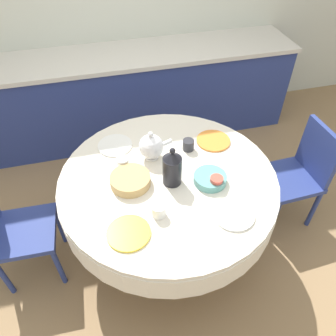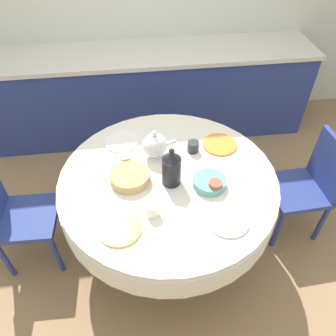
{
  "view_description": "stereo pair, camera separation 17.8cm",
  "coord_description": "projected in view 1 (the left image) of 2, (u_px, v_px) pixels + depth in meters",
  "views": [
    {
      "loc": [
        -0.37,
        -1.43,
        2.23
      ],
      "look_at": [
        0.0,
        0.0,
        0.81
      ],
      "focal_mm": 35.0,
      "sensor_mm": 36.0,
      "label": 1
    },
    {
      "loc": [
        -0.19,
        -1.46,
        2.23
      ],
      "look_at": [
        0.0,
        0.0,
        0.81
      ],
      "focal_mm": 35.0,
      "sensor_mm": 36.0,
      "label": 2
    }
  ],
  "objects": [
    {
      "name": "plate_far_right",
      "position": [
        213.0,
        141.0,
        2.36
      ],
      "size": [
        0.24,
        0.24,
        0.01
      ],
      "primitive_type": "cylinder",
      "color": "orange",
      "rests_on": "dining_table"
    },
    {
      "name": "chair_left",
      "position": [
        299.0,
        172.0,
        2.5
      ],
      "size": [
        0.42,
        0.42,
        0.85
      ],
      "rotation": [
        0.0,
        0.0,
        -4.67
      ],
      "color": "navy",
      "rests_on": "ground_plane"
    },
    {
      "name": "cup_near_right",
      "position": [
        216.0,
        182.0,
        2.02
      ],
      "size": [
        0.08,
        0.08,
        0.08
      ],
      "primitive_type": "cylinder",
      "color": "#CC4C3D",
      "rests_on": "dining_table"
    },
    {
      "name": "chair_right",
      "position": [
        10.0,
        228.0,
        2.12
      ],
      "size": [
        0.41,
        0.41,
        0.85
      ],
      "rotation": [
        0.0,
        0.0,
        -1.61
      ],
      "color": "navy",
      "rests_on": "ground_plane"
    },
    {
      "name": "plate_near_right",
      "position": [
        234.0,
        214.0,
        1.88
      ],
      "size": [
        0.24,
        0.24,
        0.01
      ],
      "primitive_type": "cylinder",
      "color": "white",
      "rests_on": "dining_table"
    },
    {
      "name": "dining_table",
      "position": [
        168.0,
        190.0,
        2.19
      ],
      "size": [
        1.42,
        1.42,
        0.73
      ],
      "color": "brown",
      "rests_on": "ground_plane"
    },
    {
      "name": "cup_near_left",
      "position": [
        159.0,
        210.0,
        1.86
      ],
      "size": [
        0.08,
        0.08,
        0.08
      ],
      "primitive_type": "cylinder",
      "color": "white",
      "rests_on": "dining_table"
    },
    {
      "name": "ground_plane",
      "position": [
        168.0,
        241.0,
        2.61
      ],
      "size": [
        12.0,
        12.0,
        0.0
      ],
      "primitive_type": "plane",
      "color": "#8E704C"
    },
    {
      "name": "plate_far_left",
      "position": [
        115.0,
        145.0,
        2.32
      ],
      "size": [
        0.24,
        0.24,
        0.01
      ],
      "primitive_type": "cylinder",
      "color": "white",
      "rests_on": "dining_table"
    },
    {
      "name": "coffee_carafe",
      "position": [
        172.0,
        168.0,
        2.0
      ],
      "size": [
        0.12,
        0.12,
        0.28
      ],
      "color": "black",
      "rests_on": "dining_table"
    },
    {
      "name": "fruit_bowl",
      "position": [
        210.0,
        179.0,
        2.06
      ],
      "size": [
        0.21,
        0.21,
        0.05
      ],
      "primitive_type": "cylinder",
      "color": "#569993",
      "rests_on": "dining_table"
    },
    {
      "name": "cup_far_right",
      "position": [
        188.0,
        145.0,
        2.28
      ],
      "size": [
        0.08,
        0.08,
        0.08
      ],
      "primitive_type": "cylinder",
      "color": "#28282D",
      "rests_on": "dining_table"
    },
    {
      "name": "teapot",
      "position": [
        151.0,
        147.0,
        2.18
      ],
      "size": [
        0.23,
        0.17,
        0.22
      ],
      "color": "white",
      "rests_on": "dining_table"
    },
    {
      "name": "cup_far_left",
      "position": [
        123.0,
        163.0,
        2.14
      ],
      "size": [
        0.08,
        0.08,
        0.08
      ],
      "primitive_type": "cylinder",
      "color": "white",
      "rests_on": "dining_table"
    },
    {
      "name": "plate_near_left",
      "position": [
        129.0,
        233.0,
        1.79
      ],
      "size": [
        0.24,
        0.24,
        0.01
      ],
      "primitive_type": "cylinder",
      "color": "yellow",
      "rests_on": "dining_table"
    },
    {
      "name": "bread_basket",
      "position": [
        130.0,
        180.0,
        2.04
      ],
      "size": [
        0.25,
        0.25,
        0.06
      ],
      "primitive_type": "cylinder",
      "color": "tan",
      "rests_on": "dining_table"
    },
    {
      "name": "kitchen_counter",
      "position": [
        132.0,
        95.0,
        3.35
      ],
      "size": [
        3.24,
        0.64,
        0.89
      ],
      "color": "navy",
      "rests_on": "ground_plane"
    }
  ]
}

